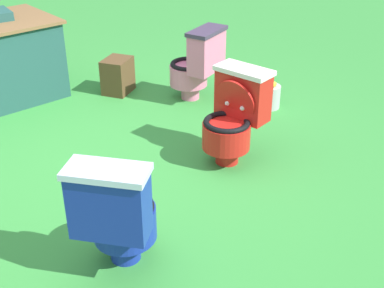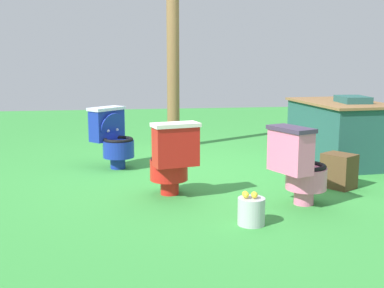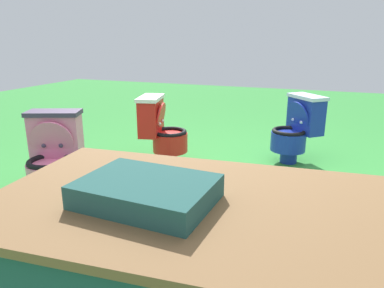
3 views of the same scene
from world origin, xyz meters
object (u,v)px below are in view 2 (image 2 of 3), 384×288
at_px(toilet_red, 172,158).
at_px(wooden_post, 173,71).
at_px(toilet_blue, 113,137).
at_px(lemon_bucket, 251,210).
at_px(toilet_pink, 299,165).
at_px(small_crate, 339,171).
at_px(vendor_table, 340,132).

relative_size(toilet_red, wooden_post, 0.32).
bearing_deg(toilet_blue, lemon_bucket, 74.33).
xyz_separation_m(toilet_pink, lemon_bucket, (0.44, -0.55, -0.26)).
bearing_deg(toilet_pink, small_crate, 107.72).
distance_m(toilet_red, toilet_blue, 1.45).
height_order(toilet_red, toilet_blue, same).
xyz_separation_m(toilet_red, toilet_blue, (-1.33, -0.57, 0.00)).
xyz_separation_m(toilet_red, small_crate, (-0.06, 1.72, -0.20)).
distance_m(toilet_blue, vendor_table, 2.83).
xyz_separation_m(toilet_pink, vendor_table, (-1.69, 1.16, 0.02)).
relative_size(toilet_pink, lemon_bucket, 2.63).
distance_m(toilet_pink, vendor_table, 2.05).
height_order(vendor_table, wooden_post, wooden_post).
bearing_deg(lemon_bucket, toilet_blue, -153.69).
height_order(toilet_pink, lemon_bucket, toilet_pink).
height_order(vendor_table, lemon_bucket, vendor_table).
xyz_separation_m(toilet_pink, small_crate, (-0.53, 0.63, -0.20)).
height_order(toilet_blue, wooden_post, wooden_post).
relative_size(toilet_red, small_crate, 2.06).
bearing_deg(small_crate, wooden_post, -150.51).
xyz_separation_m(toilet_red, wooden_post, (-2.58, 0.30, 0.75)).
height_order(toilet_blue, vendor_table, vendor_table).
bearing_deg(small_crate, vendor_table, 155.42).
distance_m(vendor_table, lemon_bucket, 2.75).
distance_m(toilet_pink, lemon_bucket, 0.75).
bearing_deg(toilet_pink, lemon_bucket, -73.47).
xyz_separation_m(wooden_post, small_crate, (2.52, 1.42, -0.94)).
bearing_deg(small_crate, toilet_blue, -119.01).
relative_size(vendor_table, wooden_post, 0.68).
bearing_deg(vendor_table, small_crate, -24.58).
bearing_deg(lemon_bucket, wooden_post, -176.04).
xyz_separation_m(toilet_blue, small_crate, (1.27, 2.29, -0.20)).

